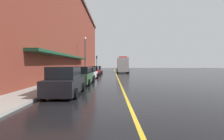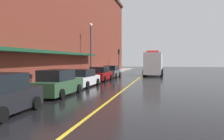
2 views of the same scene
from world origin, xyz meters
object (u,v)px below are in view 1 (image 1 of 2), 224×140
(street_lamp_left, at_px, (85,52))
(parking_meter_1, at_px, (65,74))
(parked_car_1, at_px, (82,76))
(box_truck, at_px, (122,65))
(parked_car_2, at_px, (89,73))
(parked_car_3, at_px, (94,71))
(parked_car_4, at_px, (97,70))
(parked_car_0, at_px, (65,82))
(parking_meter_0, at_px, (50,77))
(traffic_light_near, at_px, (97,60))

(street_lamp_left, bearing_deg, parking_meter_1, -87.78)
(parked_car_1, relative_size, box_truck, 0.58)
(parked_car_2, bearing_deg, parked_car_1, -176.84)
(parked_car_1, bearing_deg, parked_car_2, 1.71)
(parked_car_3, distance_m, parked_car_4, 5.74)
(parked_car_0, xyz_separation_m, parked_car_2, (-0.12, 11.50, -0.11))
(street_lamp_left, bearing_deg, parked_car_2, -77.73)
(parked_car_0, distance_m, parking_meter_0, 2.02)
(parked_car_0, distance_m, traffic_light_near, 37.16)
(parked_car_4, bearing_deg, street_lamp_left, 147.52)
(parked_car_1, distance_m, box_truck, 23.70)
(parking_meter_0, relative_size, parking_meter_1, 1.00)
(parked_car_2, relative_size, box_truck, 0.58)
(parking_meter_0, distance_m, parking_meter_1, 3.67)
(parking_meter_0, relative_size, street_lamp_left, 0.19)
(parked_car_2, height_order, parking_meter_0, parked_car_2)
(parked_car_0, xyz_separation_m, street_lamp_left, (-2.08, 20.54, 3.55))
(parked_car_0, bearing_deg, parking_meter_1, 15.86)
(parked_car_4, xyz_separation_m, box_truck, (5.60, 5.32, 1.01))
(parked_car_1, bearing_deg, parking_meter_1, 121.98)
(parked_car_0, height_order, parked_car_2, parked_car_0)
(parking_meter_0, bearing_deg, parked_car_0, -42.67)
(parked_car_4, bearing_deg, traffic_light_near, 6.69)
(parked_car_1, distance_m, street_lamp_left, 15.19)
(box_truck, distance_m, traffic_light_near, 10.79)
(parked_car_0, relative_size, parked_car_3, 0.87)
(parked_car_3, bearing_deg, parked_car_2, -178.58)
(parked_car_1, bearing_deg, traffic_light_near, 3.20)
(parked_car_4, height_order, parking_meter_0, parked_car_4)
(parked_car_1, relative_size, parking_meter_1, 3.64)
(parked_car_3, relative_size, traffic_light_near, 1.12)
(traffic_light_near, bearing_deg, box_truck, -49.35)
(street_lamp_left, xyz_separation_m, traffic_light_near, (0.66, 16.52, -1.24))
(parked_car_1, bearing_deg, parked_car_4, 0.75)
(box_truck, xyz_separation_m, parking_meter_0, (-7.03, -27.58, -0.72))
(parked_car_0, xyz_separation_m, traffic_light_near, (-1.42, 37.06, 2.30))
(parked_car_3, relative_size, parking_meter_1, 3.62)
(parked_car_3, bearing_deg, street_lamp_left, 36.66)
(parked_car_2, bearing_deg, box_truck, -15.94)
(parking_meter_0, height_order, parking_meter_1, same)
(parking_meter_1, height_order, traffic_light_near, traffic_light_near)
(parked_car_4, bearing_deg, parking_meter_0, 177.20)
(parked_car_2, xyz_separation_m, street_lamp_left, (-1.97, 9.04, 3.66))
(parked_car_1, height_order, parking_meter_0, parked_car_1)
(parked_car_4, bearing_deg, box_truck, -45.60)
(box_truck, bearing_deg, parked_car_3, -26.16)
(parked_car_3, distance_m, parking_meter_1, 12.92)
(parked_car_1, xyz_separation_m, street_lamp_left, (-2.07, 14.61, 3.58))
(parked_car_2, height_order, parking_meter_1, parked_car_2)
(parked_car_3, bearing_deg, parking_meter_1, 175.11)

